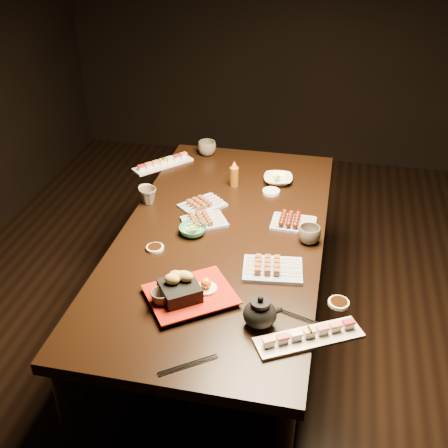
{
  "coord_description": "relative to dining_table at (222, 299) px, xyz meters",
  "views": [
    {
      "loc": [
        0.23,
        -2.02,
        2.12
      ],
      "look_at": [
        -0.21,
        0.09,
        0.77
      ],
      "focal_mm": 45.0,
      "sensor_mm": 36.0,
      "label": 1
    }
  ],
  "objects": [
    {
      "name": "sauce_dish_se",
      "position": [
        0.53,
        -0.39,
        0.38
      ],
      "size": [
        0.09,
        0.09,
        0.01
      ],
      "primitive_type": "cylinder",
      "rotation": [
        0.0,
        0.0,
        0.18
      ],
      "color": "white",
      "rests_on": "dining_table"
    },
    {
      "name": "yakitori_plate_left",
      "position": [
        -0.14,
        0.22,
        0.4
      ],
      "size": [
        0.24,
        0.25,
        0.05
      ],
      "primitive_type": null,
      "rotation": [
        0.0,
        0.0,
        0.86
      ],
      "color": "#828EB6",
      "rests_on": "dining_table"
    },
    {
      "name": "chopsticks_near",
      "position": [
        0.06,
        -0.8,
        0.38
      ],
      "size": [
        0.18,
        0.14,
        0.01
      ],
      "primitive_type": null,
      "rotation": [
        0.0,
        0.0,
        0.63
      ],
      "color": "black",
      "rests_on": "dining_table"
    },
    {
      "name": "teacup_near_left",
      "position": [
        -0.11,
        -0.53,
        0.41
      ],
      "size": [
        0.1,
        0.1,
        0.07
      ],
      "primitive_type": "imported",
      "rotation": [
        0.0,
        0.0,
        0.41
      ],
      "color": "#52483F",
      "rests_on": "dining_table"
    },
    {
      "name": "sushi_platter_near",
      "position": [
        0.44,
        -0.59,
        0.4
      ],
      "size": [
        0.38,
        0.28,
        0.05
      ],
      "primitive_type": null,
      "rotation": [
        0.0,
        0.0,
        0.51
      ],
      "color": "white",
      "rests_on": "dining_table"
    },
    {
      "name": "teacup_mid_right",
      "position": [
        0.39,
        0.01,
        0.41
      ],
      "size": [
        0.14,
        0.14,
        0.08
      ],
      "primitive_type": "imported",
      "rotation": [
        0.0,
        0.0,
        0.66
      ],
      "color": "#52483F",
      "rests_on": "dining_table"
    },
    {
      "name": "chopsticks_se",
      "position": [
        0.4,
        -0.49,
        0.38
      ],
      "size": [
        0.19,
        0.08,
        0.01
      ],
      "primitive_type": null,
      "rotation": [
        0.0,
        0.0,
        -0.31
      ],
      "color": "black",
      "rests_on": "dining_table"
    },
    {
      "name": "tempura_tray",
      "position": [
        -0.02,
        -0.47,
        0.43
      ],
      "size": [
        0.4,
        0.39,
        0.12
      ],
      "primitive_type": null,
      "rotation": [
        0.0,
        0.0,
        0.62
      ],
      "color": "black",
      "rests_on": "dining_table"
    },
    {
      "name": "sauce_dish_east",
      "position": [
        0.16,
        0.42,
        0.38
      ],
      "size": [
        0.11,
        0.11,
        0.02
      ],
      "primitive_type": "cylinder",
      "rotation": [
        0.0,
        0.0,
        0.3
      ],
      "color": "white",
      "rests_on": "dining_table"
    },
    {
      "name": "teacup_far_left",
      "position": [
        -0.41,
        0.2,
        0.41
      ],
      "size": [
        0.09,
        0.09,
        0.08
      ],
      "primitive_type": "imported",
      "rotation": [
        0.0,
        0.0,
        -0.11
      ],
      "color": "#52483F",
      "rests_on": "dining_table"
    },
    {
      "name": "ground",
      "position": [
        0.21,
        -0.04,
        -0.38
      ],
      "size": [
        5.0,
        5.0,
        0.0
      ],
      "primitive_type": "plane",
      "color": "black",
      "rests_on": "ground"
    },
    {
      "name": "sushi_platter_far",
      "position": [
        -0.46,
        0.61,
        0.4
      ],
      "size": [
        0.3,
        0.31,
        0.04
      ],
      "primitive_type": null,
      "rotation": [
        0.0,
        0.0,
        3.97
      ],
      "color": "white",
      "rests_on": "dining_table"
    },
    {
      "name": "yakitori_plate_center",
      "position": [
        -0.1,
        0.07,
        0.4
      ],
      "size": [
        0.24,
        0.22,
        0.05
      ],
      "primitive_type": null,
      "rotation": [
        0.0,
        0.0,
        0.53
      ],
      "color": "#828EB6",
      "rests_on": "dining_table"
    },
    {
      "name": "edamame_bowl_cream",
      "position": [
        0.18,
        0.54,
        0.39
      ],
      "size": [
        0.17,
        0.17,
        0.04
      ],
      "primitive_type": "imported",
      "rotation": [
        0.0,
        0.0,
        0.12
      ],
      "color": "beige",
      "rests_on": "dining_table"
    },
    {
      "name": "condiment_bottle",
      "position": [
        -0.03,
        0.46,
        0.44
      ],
      "size": [
        0.05,
        0.05,
        0.14
      ],
      "primitive_type": "cylinder",
      "rotation": [
        0.0,
        0.0,
        0.21
      ],
      "color": "#643A0D",
      "rests_on": "dining_table"
    },
    {
      "name": "sauce_dish_west",
      "position": [
        -0.25,
        -0.18,
        0.38
      ],
      "size": [
        0.1,
        0.1,
        0.01
      ],
      "primitive_type": "cylinder",
      "rotation": [
        0.0,
        0.0,
        0.49
      ],
      "color": "white",
      "rests_on": "dining_table"
    },
    {
      "name": "dining_table",
      "position": [
        0.0,
        0.0,
        0.0
      ],
      "size": [
        1.38,
        1.98,
        0.75
      ],
      "primitive_type": "cube",
      "rotation": [
        0.0,
        0.0,
        0.29
      ],
      "color": "black",
      "rests_on": "ground"
    },
    {
      "name": "tsukune_plate",
      "position": [
        0.31,
        0.14,
        0.4
      ],
      "size": [
        0.2,
        0.15,
        0.05
      ],
      "primitive_type": null,
      "rotation": [
        0.0,
        0.0,
        -0.03
      ],
      "color": "#828EB6",
      "rests_on": "dining_table"
    },
    {
      "name": "yakitori_plate_right",
      "position": [
        0.26,
        -0.23,
        0.41
      ],
      "size": [
        0.26,
        0.2,
        0.06
      ],
      "primitive_type": null,
      "rotation": [
        0.0,
        0.0,
        0.12
      ],
      "color": "#828EB6",
      "rests_on": "dining_table"
    },
    {
      "name": "edamame_bowl_green",
      "position": [
        -0.12,
        -0.03,
        0.39
      ],
      "size": [
        0.17,
        0.17,
        0.04
      ],
      "primitive_type": "imported",
      "rotation": [
        0.0,
        0.0,
        0.5
      ],
      "color": "#30935F",
      "rests_on": "dining_table"
    },
    {
      "name": "sauce_dish_nw",
      "position": [
        -0.47,
        0.33,
        0.38
      ],
      "size": [
        0.09,
        0.09,
        0.01
      ],
      "primitive_type": "cylinder",
      "rotation": [
        0.0,
        0.0,
        0.35
      ],
      "color": "white",
      "rests_on": "dining_table"
    },
    {
      "name": "teacup_far_right",
      "position": [
        -0.26,
        0.79,
        0.42
      ],
      "size": [
        0.14,
        0.14,
        0.08
      ],
      "primitive_type": "imported",
      "rotation": [
        0.0,
        0.0,
        0.7
      ],
      "color": "#52483F",
      "rests_on": "dining_table"
    },
    {
      "name": "teapot",
      "position": [
        0.26,
        -0.55,
        0.44
      ],
      "size": [
        0.18,
        0.18,
        0.12
      ],
      "primitive_type": null,
      "rotation": [
        0.0,
        0.0,
        0.26
      ],
      "color": "black",
      "rests_on": "dining_table"
    }
  ]
}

